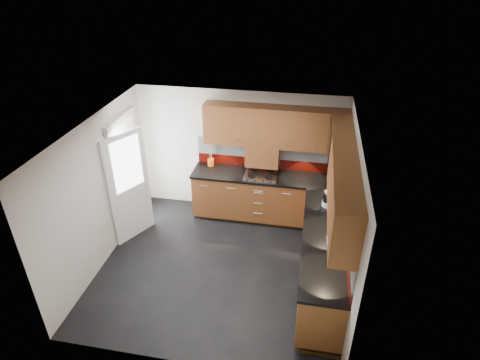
% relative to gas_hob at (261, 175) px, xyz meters
% --- Properties ---
extents(room, '(4.00, 3.80, 2.64)m').
position_rel_gas_hob_xyz_m(room, '(-0.45, -1.47, 0.54)').
color(room, black).
extents(base_cabinets, '(2.70, 3.20, 0.95)m').
position_rel_gas_hob_xyz_m(base_cabinets, '(0.62, -0.75, -0.52)').
color(base_cabinets, '#552D13').
rests_on(base_cabinets, room).
extents(countertop, '(2.72, 3.22, 0.04)m').
position_rel_gas_hob_xyz_m(countertop, '(0.60, -0.77, -0.04)').
color(countertop, black).
rests_on(countertop, base_cabinets).
extents(backsplash, '(2.70, 3.20, 0.54)m').
position_rel_gas_hob_xyz_m(backsplash, '(0.83, -0.54, 0.25)').
color(backsplash, '#671009').
rests_on(backsplash, countertop).
extents(upper_cabinets, '(2.50, 3.20, 0.72)m').
position_rel_gas_hob_xyz_m(upper_cabinets, '(0.78, -0.69, 0.88)').
color(upper_cabinets, '#552D13').
rests_on(upper_cabinets, room).
extents(extractor_hood, '(0.60, 0.33, 0.40)m').
position_rel_gas_hob_xyz_m(extractor_hood, '(0.00, 0.17, 0.32)').
color(extractor_hood, '#552D13').
rests_on(extractor_hood, room).
extents(glass_cabinet, '(0.32, 0.80, 0.66)m').
position_rel_gas_hob_xyz_m(glass_cabinet, '(1.26, -0.40, 0.91)').
color(glass_cabinet, black).
rests_on(glass_cabinet, room).
extents(back_door, '(0.42, 1.19, 2.04)m').
position_rel_gas_hob_xyz_m(back_door, '(-2.23, -0.72, 0.08)').
color(back_door, white).
rests_on(back_door, room).
extents(gas_hob, '(0.59, 0.52, 0.05)m').
position_rel_gas_hob_xyz_m(gas_hob, '(0.00, 0.00, 0.00)').
color(gas_hob, silver).
rests_on(gas_hob, countertop).
extents(utensil_pot, '(0.12, 0.12, 0.42)m').
position_rel_gas_hob_xyz_m(utensil_pot, '(-0.99, 0.22, 0.08)').
color(utensil_pot, '#DA5A14').
rests_on(utensil_pot, countertop).
extents(toaster, '(0.26, 0.16, 0.19)m').
position_rel_gas_hob_xyz_m(toaster, '(1.30, 0.13, 0.07)').
color(toaster, silver).
rests_on(toaster, countertop).
extents(food_processor, '(0.17, 0.17, 0.28)m').
position_rel_gas_hob_xyz_m(food_processor, '(1.18, -0.78, 0.11)').
color(food_processor, white).
rests_on(food_processor, countertop).
extents(paper_towel, '(0.14, 0.14, 0.25)m').
position_rel_gas_hob_xyz_m(paper_towel, '(1.26, -1.34, 0.11)').
color(paper_towel, white).
rests_on(paper_towel, countertop).
extents(orange_cloth, '(0.15, 0.13, 0.02)m').
position_rel_gas_hob_xyz_m(orange_cloth, '(1.19, -0.39, -0.01)').
color(orange_cloth, '#F23C1A').
rests_on(orange_cloth, countertop).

